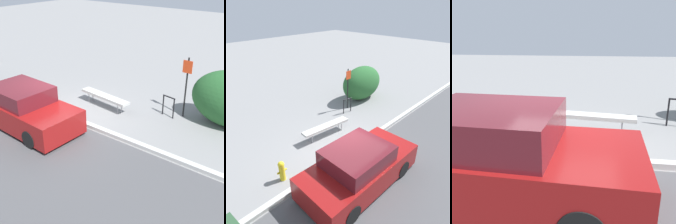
# 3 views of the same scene
# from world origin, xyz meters

# --- Properties ---
(ground_plane) EXTENTS (60.00, 60.00, 0.00)m
(ground_plane) POSITION_xyz_m (0.00, 0.00, 0.00)
(ground_plane) COLOR gray
(curb) EXTENTS (60.00, 0.20, 0.13)m
(curb) POSITION_xyz_m (0.00, 0.00, 0.07)
(curb) COLOR #B7B7B2
(curb) RESTS_ON ground_plane
(bench) EXTENTS (2.39, 0.66, 0.53)m
(bench) POSITION_xyz_m (0.54, 1.63, 0.48)
(bench) COLOR #99999E
(bench) RESTS_ON ground_plane
(bike_rack) EXTENTS (0.55, 0.14, 0.83)m
(bike_rack) POSITION_xyz_m (2.95, 2.49, 0.50)
(bike_rack) COLOR black
(bike_rack) RESTS_ON ground_plane
(sign_post) EXTENTS (0.36, 0.08, 2.30)m
(sign_post) POSITION_xyz_m (3.41, 2.87, 1.38)
(sign_post) COLOR black
(sign_post) RESTS_ON ground_plane
(fire_hydrant) EXTENTS (0.36, 0.22, 0.77)m
(fire_hydrant) POSITION_xyz_m (-2.42, 0.68, 0.41)
(fire_hydrant) COLOR gold
(fire_hydrant) RESTS_ON ground_plane
(shrub_hedge) EXTENTS (2.96, 1.66, 2.05)m
(shrub_hedge) POSITION_xyz_m (5.06, 3.17, 1.02)
(shrub_hedge) COLOR #28602D
(shrub_hedge) RESTS_ON ground_plane
(parked_car_near) EXTENTS (4.29, 1.96, 1.48)m
(parked_car_near) POSITION_xyz_m (-0.71, -1.31, 0.67)
(parked_car_near) COLOR black
(parked_car_near) RESTS_ON ground_plane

